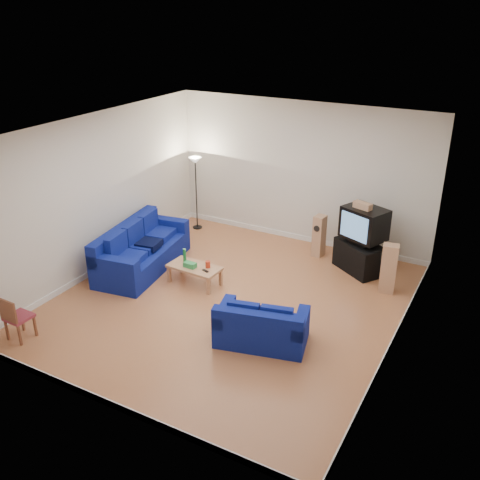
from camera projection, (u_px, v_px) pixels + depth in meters
The scene contains 16 objects.
room at pixel (229, 225), 9.30m from camera, with size 6.01×6.51×3.21m.
sofa_three_seat at pixel (140, 252), 11.08m from camera, with size 1.37×2.51×0.92m.
sofa_loveseat at pixel (261, 329), 8.62m from camera, with size 1.61×1.13×0.73m.
coffee_table at pixel (194, 269), 10.44m from camera, with size 1.07×0.57×0.38m.
bottle at pixel (185, 255), 10.56m from camera, with size 0.06×0.06×0.27m, color #197233.
tissue_box at pixel (190, 265), 10.36m from camera, with size 0.24×0.13×0.10m, color green.
red_canister at pixel (208, 264), 10.35m from camera, with size 0.09×0.09×0.13m, color red.
remote at pixel (205, 271), 10.23m from camera, with size 0.15×0.05×0.02m, color black.
tv_stand at pixel (359, 257), 10.96m from camera, with size 1.02×0.57×0.62m, color black.
av_receiver at pixel (362, 241), 10.80m from camera, with size 0.46×0.37×0.11m, color black.
television at pixel (364, 223), 10.67m from camera, with size 1.00×0.88×0.64m.
centre_speaker at pixel (363, 206), 10.50m from camera, with size 0.37×0.15×0.13m, color tan.
speaker_left at pixel (319, 236), 11.56m from camera, with size 0.24×0.30×0.93m.
speaker_right at pixel (389, 269), 10.09m from camera, with size 0.33×0.27×0.98m.
floor_lamp at pixel (195, 170), 12.56m from camera, with size 0.30×0.30×1.78m.
dining_chair at pixel (15, 316), 8.65m from camera, with size 0.39×0.39×0.80m.
Camera 1 is at (4.28, -7.45, 5.11)m, focal length 40.00 mm.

